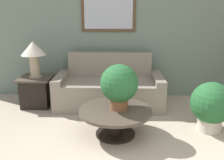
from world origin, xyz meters
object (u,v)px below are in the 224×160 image
object	(u,v)px
couch_main	(109,89)
coffee_table	(115,116)
potted_plant_on_table	(119,85)
side_table	(37,91)
table_lamp	(33,52)
potted_plant_floor	(211,105)

from	to	relation	value
couch_main	coffee_table	xyz separation A→B (m)	(0.13, -1.19, -0.02)
coffee_table	potted_plant_on_table	world-z (taller)	potted_plant_on_table
side_table	coffee_table	bearing A→B (deg)	-36.58
couch_main	table_lamp	bearing A→B (deg)	-177.15
table_lamp	potted_plant_on_table	world-z (taller)	table_lamp
couch_main	potted_plant_floor	xyz separation A→B (m)	(1.57, -1.02, 0.10)
coffee_table	table_lamp	size ratio (longest dim) A/B	1.60
couch_main	side_table	distance (m)	1.38
potted_plant_on_table	potted_plant_floor	bearing A→B (deg)	5.45
couch_main	potted_plant_floor	distance (m)	1.87
side_table	potted_plant_on_table	bearing A→B (deg)	-34.70
couch_main	potted_plant_floor	size ratio (longest dim) A/B	2.62
side_table	potted_plant_floor	xyz separation A→B (m)	(2.95, -0.95, 0.13)
couch_main	coffee_table	bearing A→B (deg)	-83.61
potted_plant_on_table	side_table	bearing A→B (deg)	145.30
side_table	potted_plant_floor	bearing A→B (deg)	-17.88
couch_main	coffee_table	distance (m)	1.20
table_lamp	couch_main	bearing A→B (deg)	2.85
potted_plant_floor	coffee_table	bearing A→B (deg)	-173.19
side_table	couch_main	bearing A→B (deg)	2.85
table_lamp	potted_plant_on_table	bearing A→B (deg)	-34.70
couch_main	table_lamp	xyz separation A→B (m)	(-1.38, -0.07, 0.72)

